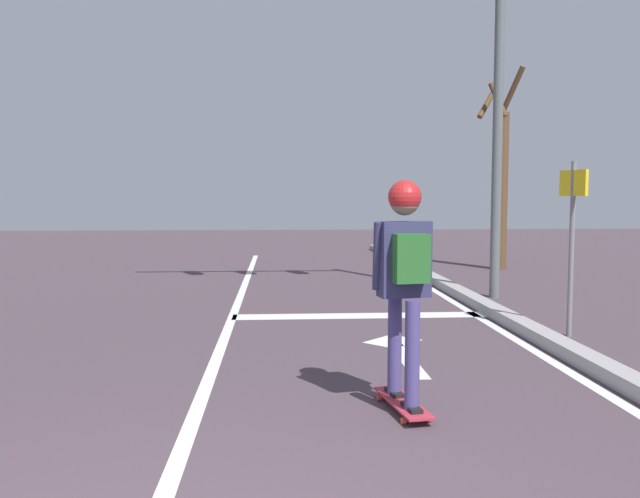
% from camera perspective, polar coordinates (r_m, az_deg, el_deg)
% --- Properties ---
extents(lane_line_center, '(0.12, 20.00, 0.01)m').
position_cam_1_polar(lane_line_center, '(8.28, -8.05, -6.85)').
color(lane_line_center, silver).
rests_on(lane_line_center, ground).
extents(lane_line_curbside, '(0.12, 20.00, 0.01)m').
position_cam_1_polar(lane_line_curbside, '(8.69, 14.72, -6.41)').
color(lane_line_curbside, silver).
rests_on(lane_line_curbside, ground).
extents(stop_bar, '(3.50, 0.40, 0.01)m').
position_cam_1_polar(stop_bar, '(9.02, 3.52, -5.85)').
color(stop_bar, silver).
rests_on(stop_bar, ground).
extents(lane_arrow_stem, '(0.16, 1.40, 0.01)m').
position_cam_1_polar(lane_arrow_stem, '(6.69, 7.68, -9.61)').
color(lane_arrow_stem, silver).
rests_on(lane_arrow_stem, ground).
extents(lane_arrow_head, '(0.71, 0.71, 0.01)m').
position_cam_1_polar(lane_arrow_head, '(7.50, 6.39, -8.03)').
color(lane_arrow_head, silver).
rests_on(lane_arrow_head, ground).
extents(curb_strip, '(0.24, 24.00, 0.14)m').
position_cam_1_polar(curb_strip, '(8.76, 16.29, -5.91)').
color(curb_strip, gray).
rests_on(curb_strip, ground).
extents(skateboard, '(0.33, 0.84, 0.08)m').
position_cam_1_polar(skateboard, '(5.16, 7.25, -13.24)').
color(skateboard, '#AD2B3B').
rests_on(skateboard, ground).
extents(skater, '(0.46, 0.63, 1.69)m').
position_cam_1_polar(skater, '(4.92, 7.44, -1.15)').
color(skater, '#453E78').
rests_on(skater, skateboard).
extents(traffic_signal_mast, '(4.55, 0.34, 5.89)m').
position_cam_1_polar(traffic_signal_mast, '(10.88, 8.85, 18.78)').
color(traffic_signal_mast, '#586061').
rests_on(traffic_signal_mast, ground).
extents(street_sign_post, '(0.15, 0.44, 2.05)m').
position_cam_1_polar(street_sign_post, '(8.11, 21.25, 2.22)').
color(street_sign_post, slate).
rests_on(street_sign_post, ground).
extents(roadside_tree, '(1.08, 0.97, 4.53)m').
position_cam_1_polar(roadside_tree, '(15.22, 15.49, 5.72)').
color(roadside_tree, brown).
rests_on(roadside_tree, ground).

